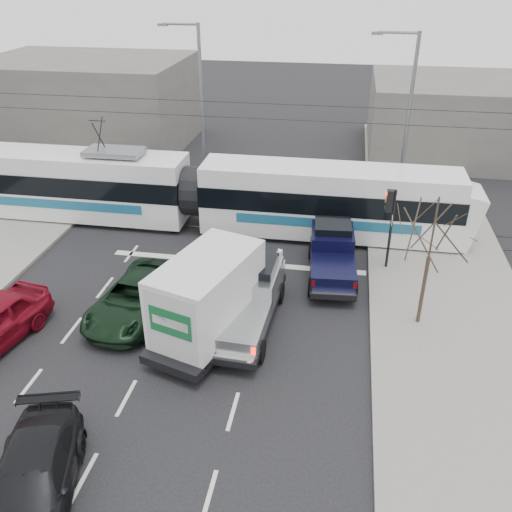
% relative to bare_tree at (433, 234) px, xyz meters
% --- Properties ---
extents(ground, '(120.00, 120.00, 0.00)m').
position_rel_bare_tree_xyz_m(ground, '(-7.60, -2.50, -3.79)').
color(ground, black).
rests_on(ground, ground).
extents(sidewalk_right, '(6.00, 60.00, 0.15)m').
position_rel_bare_tree_xyz_m(sidewalk_right, '(1.40, -2.50, -3.72)').
color(sidewalk_right, gray).
rests_on(sidewalk_right, ground).
extents(rails, '(60.00, 1.60, 0.03)m').
position_rel_bare_tree_xyz_m(rails, '(-7.60, 7.50, -3.78)').
color(rails, '#33302D').
rests_on(rails, ground).
extents(building_left, '(14.00, 10.00, 6.00)m').
position_rel_bare_tree_xyz_m(building_left, '(-21.60, 19.50, -0.79)').
color(building_left, slate).
rests_on(building_left, ground).
extents(building_right, '(12.00, 10.00, 5.00)m').
position_rel_bare_tree_xyz_m(building_right, '(4.40, 21.50, -1.29)').
color(building_right, slate).
rests_on(building_right, ground).
extents(bare_tree, '(2.40, 2.40, 5.00)m').
position_rel_bare_tree_xyz_m(bare_tree, '(0.00, 0.00, 0.00)').
color(bare_tree, '#47382B').
rests_on(bare_tree, ground).
extents(traffic_signal, '(0.44, 0.44, 3.60)m').
position_rel_bare_tree_xyz_m(traffic_signal, '(-1.13, 4.00, -1.05)').
color(traffic_signal, black).
rests_on(traffic_signal, ground).
extents(street_lamp_near, '(2.38, 0.25, 9.00)m').
position_rel_bare_tree_xyz_m(street_lamp_near, '(-0.29, 11.50, 1.32)').
color(street_lamp_near, slate).
rests_on(street_lamp_near, ground).
extents(street_lamp_far, '(2.38, 0.25, 9.00)m').
position_rel_bare_tree_xyz_m(street_lamp_far, '(-11.79, 13.50, 1.32)').
color(street_lamp_far, slate).
rests_on(street_lamp_far, ground).
extents(catenary, '(60.00, 0.20, 7.00)m').
position_rel_bare_tree_xyz_m(catenary, '(-7.60, 7.50, 0.09)').
color(catenary, black).
rests_on(catenary, ground).
extents(tram, '(25.52, 2.61, 5.21)m').
position_rel_bare_tree_xyz_m(tram, '(-10.43, 6.91, -1.94)').
color(tram, white).
rests_on(tram, ground).
extents(silver_pickup, '(2.35, 5.97, 2.13)m').
position_rel_bare_tree_xyz_m(silver_pickup, '(-6.29, -0.75, -2.73)').
color(silver_pickup, black).
rests_on(silver_pickup, ground).
extents(box_truck, '(4.07, 6.84, 3.24)m').
position_rel_bare_tree_xyz_m(box_truck, '(-7.28, -1.59, -2.19)').
color(box_truck, black).
rests_on(box_truck, ground).
extents(navy_pickup, '(2.24, 5.10, 2.10)m').
position_rel_bare_tree_xyz_m(navy_pickup, '(-3.38, 3.26, -2.76)').
color(navy_pickup, black).
rests_on(navy_pickup, ground).
extents(green_car, '(3.01, 5.51, 1.47)m').
position_rel_bare_tree_xyz_m(green_car, '(-10.57, -1.04, -3.06)').
color(green_car, black).
rests_on(green_car, ground).
extents(dark_car, '(3.33, 5.36, 1.45)m').
position_rel_bare_tree_xyz_m(dark_car, '(-10.12, -9.42, -3.07)').
color(dark_car, black).
rests_on(dark_car, ground).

